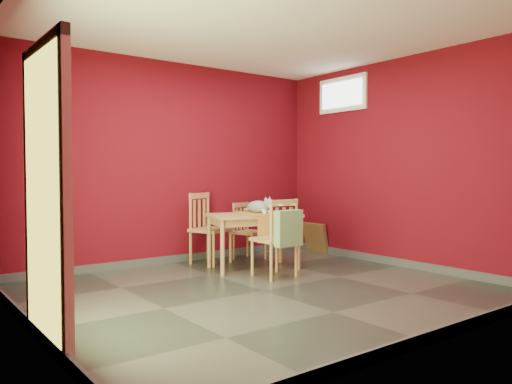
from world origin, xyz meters
TOP-DOWN VIEW (x-y plane):
  - ground at (0.00, 0.00)m, footprint 4.50×4.50m
  - room_shell at (0.00, 0.00)m, footprint 4.50×4.50m
  - doorway at (-2.23, -0.40)m, footprint 0.06×1.01m
  - window at (2.23, 1.00)m, footprint 0.05×0.90m
  - outlet_plate at (1.60, 1.99)m, footprint 0.08×0.02m
  - dining_table at (0.64, 1.01)m, footprint 1.25×0.92m
  - table_runner at (0.64, 0.90)m, footprint 0.48×0.74m
  - chair_far_left at (0.37, 1.68)m, footprint 0.57×0.57m
  - chair_far_right at (0.98, 1.62)m, footprint 0.46×0.46m
  - chair_near at (0.53, 0.43)m, footprint 0.44×0.44m
  - tote_bag at (0.53, 0.21)m, footprint 0.34×0.20m
  - cat at (0.74, 1.04)m, footprint 0.35×0.50m
  - picture_frame at (2.19, 1.50)m, footprint 0.15×0.45m

SIDE VIEW (x-z plane):
  - ground at x=0.00m, z-range 0.00..0.00m
  - room_shell at x=0.00m, z-range -2.20..2.30m
  - picture_frame at x=2.19m, z-range 0.00..0.45m
  - outlet_plate at x=1.60m, z-range 0.24..0.36m
  - chair_far_right at x=0.98m, z-range 0.01..0.81m
  - chair_near at x=0.53m, z-range 0.01..0.93m
  - chair_far_left at x=0.37m, z-range 0.01..0.96m
  - tote_bag at x=0.53m, z-range 0.36..0.83m
  - dining_table at x=0.64m, z-range 0.26..0.96m
  - table_runner at x=0.64m, z-range 0.48..0.82m
  - cat at x=0.74m, z-range 0.70..0.92m
  - doorway at x=-2.23m, z-range 0.06..2.19m
  - window at x=2.23m, z-range 2.10..2.60m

